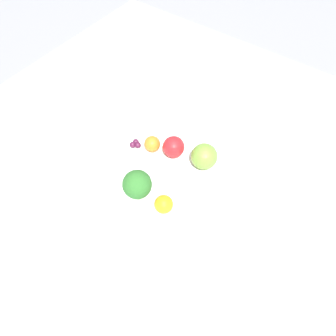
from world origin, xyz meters
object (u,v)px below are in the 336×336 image
apple_green (204,156)px  orange_back (152,144)px  apple_red (174,147)px  orange_front (164,204)px  grape_cluster (135,144)px  bowl (168,176)px  broccoli (137,185)px

apple_green → orange_back: (-0.12, -0.03, -0.01)m
apple_red → orange_back: bearing=-160.5°
orange_front → apple_red: bearing=117.4°
apple_green → orange_front: 0.14m
orange_front → grape_cluster: bearing=147.6°
bowl → grape_cluster: (-0.10, 0.01, 0.03)m
apple_red → grape_cluster: 0.09m
apple_red → orange_front: 0.15m
apple_green → orange_front: (-0.00, -0.14, -0.01)m
bowl → grape_cluster: size_ratio=9.64×
apple_green → bowl: bearing=-132.0°
bowl → apple_green: (0.05, 0.06, 0.05)m
broccoli → orange_back: broccoli is taller
apple_red → broccoli: bearing=-87.2°
bowl → apple_green: size_ratio=4.27×
orange_front → orange_back: 0.16m
orange_front → grape_cluster: orange_front is taller
apple_red → bowl: bearing=-68.8°
orange_back → bowl: bearing=-24.0°
broccoli → grape_cluster: broccoli is taller
grape_cluster → broccoli: bearing=-48.3°
bowl → broccoli: bearing=-97.2°
orange_back → grape_cluster: orange_back is taller
bowl → orange_back: bearing=156.0°
apple_green → orange_front: size_ratio=1.52×
apple_red → grape_cluster: size_ratio=1.92×
bowl → apple_red: size_ratio=5.02×
bowl → apple_red: (-0.02, 0.05, 0.05)m
grape_cluster → apple_red: bearing=20.9°
broccoli → orange_back: size_ratio=2.02×
broccoli → grape_cluster: size_ratio=2.90×
apple_green → apple_red: bearing=-169.1°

